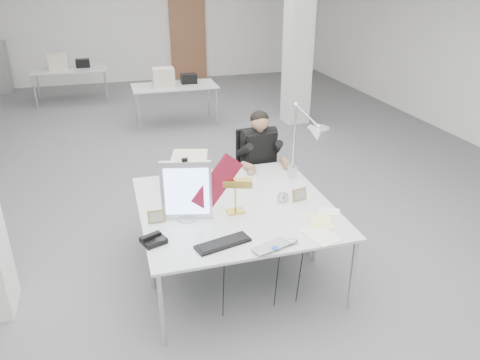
{
  "coord_description": "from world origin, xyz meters",
  "views": [
    {
      "loc": [
        -1.06,
        -5.87,
        2.85
      ],
      "look_at": [
        0.06,
        -2.0,
        0.99
      ],
      "focal_mm": 35.0,
      "sensor_mm": 36.0,
      "label": 1
    }
  ],
  "objects_px": {
    "seated_person": "(259,148)",
    "desk_phone": "(153,240)",
    "desk_main": "(249,229)",
    "office_chair": "(257,174)",
    "monitor": "(186,191)",
    "bankers_lamp": "(235,194)",
    "laptop": "(275,250)",
    "architect_lamp": "(304,145)",
    "beige_monitor": "(190,170)"
  },
  "relations": [
    {
      "from": "monitor",
      "to": "desk_phone",
      "type": "xyz_separation_m",
      "value": [
        -0.35,
        -0.33,
        -0.26
      ]
    },
    {
      "from": "laptop",
      "to": "desk_phone",
      "type": "distance_m",
      "value": 1.0
    },
    {
      "from": "desk_phone",
      "to": "seated_person",
      "type": "bearing_deg",
      "value": 25.6
    },
    {
      "from": "beige_monitor",
      "to": "laptop",
      "type": "bearing_deg",
      "value": -58.01
    },
    {
      "from": "architect_lamp",
      "to": "beige_monitor",
      "type": "bearing_deg",
      "value": 152.09
    },
    {
      "from": "desk_main",
      "to": "desk_phone",
      "type": "xyz_separation_m",
      "value": [
        -0.83,
        -0.0,
        0.04
      ]
    },
    {
      "from": "beige_monitor",
      "to": "desk_phone",
      "type": "bearing_deg",
      "value": -100.63
    },
    {
      "from": "office_chair",
      "to": "desk_phone",
      "type": "bearing_deg",
      "value": -140.86
    },
    {
      "from": "monitor",
      "to": "architect_lamp",
      "type": "xyz_separation_m",
      "value": [
        1.26,
        0.34,
        0.18
      ]
    },
    {
      "from": "seated_person",
      "to": "desk_phone",
      "type": "relative_size",
      "value": 4.8
    },
    {
      "from": "bankers_lamp",
      "to": "monitor",
      "type": "bearing_deg",
      "value": -161.73
    },
    {
      "from": "office_chair",
      "to": "beige_monitor",
      "type": "bearing_deg",
      "value": -158.38
    },
    {
      "from": "seated_person",
      "to": "desk_phone",
      "type": "xyz_separation_m",
      "value": [
        -1.42,
        -1.5,
        -0.12
      ]
    },
    {
      "from": "office_chair",
      "to": "desk_phone",
      "type": "relative_size",
      "value": 5.75
    },
    {
      "from": "beige_monitor",
      "to": "bankers_lamp",
      "type": "bearing_deg",
      "value": -52.18
    },
    {
      "from": "bankers_lamp",
      "to": "desk_phone",
      "type": "distance_m",
      "value": 0.87
    },
    {
      "from": "seated_person",
      "to": "laptop",
      "type": "xyz_separation_m",
      "value": [
        -0.49,
        -1.9,
        -0.13
      ]
    },
    {
      "from": "desk_main",
      "to": "beige_monitor",
      "type": "xyz_separation_m",
      "value": [
        -0.32,
        1.02,
        0.18
      ]
    },
    {
      "from": "bankers_lamp",
      "to": "desk_main",
      "type": "bearing_deg",
      "value": -64.12
    },
    {
      "from": "bankers_lamp",
      "to": "office_chair",
      "type": "bearing_deg",
      "value": 82.73
    },
    {
      "from": "desk_main",
      "to": "laptop",
      "type": "distance_m",
      "value": 0.41
    },
    {
      "from": "desk_phone",
      "to": "architect_lamp",
      "type": "height_order",
      "value": "architect_lamp"
    },
    {
      "from": "monitor",
      "to": "desk_main",
      "type": "bearing_deg",
      "value": -20.55
    },
    {
      "from": "desk_main",
      "to": "beige_monitor",
      "type": "relative_size",
      "value": 5.07
    },
    {
      "from": "seated_person",
      "to": "office_chair",
      "type": "bearing_deg",
      "value": 81.49
    },
    {
      "from": "bankers_lamp",
      "to": "beige_monitor",
      "type": "height_order",
      "value": "bankers_lamp"
    },
    {
      "from": "bankers_lamp",
      "to": "desk_phone",
      "type": "height_order",
      "value": "bankers_lamp"
    },
    {
      "from": "desk_main",
      "to": "beige_monitor",
      "type": "distance_m",
      "value": 1.09
    },
    {
      "from": "laptop",
      "to": "architect_lamp",
      "type": "height_order",
      "value": "architect_lamp"
    },
    {
      "from": "seated_person",
      "to": "desk_phone",
      "type": "bearing_deg",
      "value": -141.8
    },
    {
      "from": "desk_main",
      "to": "seated_person",
      "type": "distance_m",
      "value": 1.62
    },
    {
      "from": "desk_main",
      "to": "bankers_lamp",
      "type": "height_order",
      "value": "bankers_lamp"
    },
    {
      "from": "monitor",
      "to": "beige_monitor",
      "type": "bearing_deg",
      "value": 90.56
    },
    {
      "from": "desk_main",
      "to": "office_chair",
      "type": "distance_m",
      "value": 1.67
    },
    {
      "from": "laptop",
      "to": "architect_lamp",
      "type": "distance_m",
      "value": 1.34
    },
    {
      "from": "beige_monitor",
      "to": "office_chair",
      "type": "bearing_deg",
      "value": 45.78
    },
    {
      "from": "monitor",
      "to": "bankers_lamp",
      "type": "height_order",
      "value": "monitor"
    },
    {
      "from": "office_chair",
      "to": "seated_person",
      "type": "height_order",
      "value": "seated_person"
    },
    {
      "from": "beige_monitor",
      "to": "architect_lamp",
      "type": "xyz_separation_m",
      "value": [
        1.1,
        -0.36,
        0.29
      ]
    },
    {
      "from": "office_chair",
      "to": "beige_monitor",
      "type": "relative_size",
      "value": 3.0
    },
    {
      "from": "bankers_lamp",
      "to": "architect_lamp",
      "type": "bearing_deg",
      "value": 42.85
    },
    {
      "from": "desk_main",
      "to": "architect_lamp",
      "type": "height_order",
      "value": "architect_lamp"
    },
    {
      "from": "seated_person",
      "to": "monitor",
      "type": "bearing_deg",
      "value": -140.87
    },
    {
      "from": "monitor",
      "to": "desk_phone",
      "type": "height_order",
      "value": "monitor"
    },
    {
      "from": "laptop",
      "to": "desk_main",
      "type": "bearing_deg",
      "value": 85.49
    },
    {
      "from": "monitor",
      "to": "desk_phone",
      "type": "bearing_deg",
      "value": -122.83
    },
    {
      "from": "desk_phone",
      "to": "architect_lamp",
      "type": "relative_size",
      "value": 0.2
    },
    {
      "from": "beige_monitor",
      "to": "seated_person",
      "type": "bearing_deg",
      "value": 43.37
    },
    {
      "from": "laptop",
      "to": "beige_monitor",
      "type": "distance_m",
      "value": 1.49
    },
    {
      "from": "desk_main",
      "to": "office_chair",
      "type": "relative_size",
      "value": 1.69
    }
  ]
}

